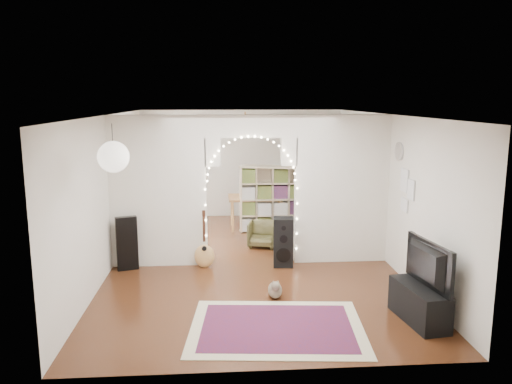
{
  "coord_description": "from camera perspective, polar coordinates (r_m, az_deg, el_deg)",
  "views": [
    {
      "loc": [
        -0.55,
        -8.81,
        2.98
      ],
      "look_at": [
        0.11,
        0.3,
        1.26
      ],
      "focal_mm": 35.0,
      "sensor_mm": 36.0,
      "label": 1
    }
  ],
  "objects": [
    {
      "name": "tabby_cat",
      "position": [
        7.69,
        2.19,
        -11.07
      ],
      "size": [
        0.23,
        0.5,
        0.33
      ],
      "rotation": [
        0.0,
        0.0,
        -0.05
      ],
      "color": "brown",
      "rests_on": "floor"
    },
    {
      "name": "area_rug",
      "position": [
        6.82,
        2.4,
        -15.19
      ],
      "size": [
        2.41,
        1.9,
        0.02
      ],
      "primitive_type": "cube",
      "rotation": [
        0.0,
        0.0,
        -0.09
      ],
      "color": "maroon",
      "rests_on": "floor"
    },
    {
      "name": "paper_lantern",
      "position": [
        6.59,
        -15.98,
        3.89
      ],
      "size": [
        0.4,
        0.4,
        0.4
      ],
      "primitive_type": "sphere",
      "color": "white",
      "rests_on": "ceiling"
    },
    {
      "name": "picture_frames",
      "position": [
        8.51,
        16.79,
        0.18
      ],
      "size": [
        0.02,
        0.5,
        0.7
      ],
      "primitive_type": null,
      "color": "white",
      "rests_on": "wall_right"
    },
    {
      "name": "floor_speaker",
      "position": [
        8.99,
        3.13,
        -5.74
      ],
      "size": [
        0.37,
        0.34,
        0.89
      ],
      "rotation": [
        0.0,
        0.0,
        -0.09
      ],
      "color": "black",
      "rests_on": "floor"
    },
    {
      "name": "tv",
      "position": [
        7.05,
        18.41,
        -7.84
      ],
      "size": [
        0.29,
        1.08,
        0.62
      ],
      "primitive_type": "imported",
      "rotation": [
        0.0,
        0.0,
        1.71
      ],
      "color": "black",
      "rests_on": "media_console"
    },
    {
      "name": "acoustic_guitar",
      "position": [
        8.95,
        -5.93,
        -6.24
      ],
      "size": [
        0.38,
        0.24,
        0.89
      ],
      "rotation": [
        0.0,
        0.0,
        0.36
      ],
      "color": "tan",
      "rests_on": "floor"
    },
    {
      "name": "wall_right",
      "position": [
        9.46,
        14.72,
        0.38
      ],
      "size": [
        0.02,
        7.5,
        2.7
      ],
      "primitive_type": "cube",
      "color": "silver",
      "rests_on": "floor"
    },
    {
      "name": "window",
      "position": [
        10.88,
        -14.28,
        2.5
      ],
      "size": [
        0.04,
        1.2,
        1.4
      ],
      "primitive_type": "cube",
      "color": "white",
      "rests_on": "wall_left"
    },
    {
      "name": "ceiling_fan",
      "position": [
        10.84,
        -1.24,
        7.58
      ],
      "size": [
        1.1,
        1.1,
        0.3
      ],
      "primitive_type": null,
      "color": "#B37D3B",
      "rests_on": "ceiling"
    },
    {
      "name": "flower_vase",
      "position": [
        11.49,
        -0.16,
        -0.04
      ],
      "size": [
        0.19,
        0.19,
        0.19
      ],
      "primitive_type": "imported",
      "rotation": [
        0.0,
        0.0,
        0.01
      ],
      "color": "silver",
      "rests_on": "dining_table"
    },
    {
      "name": "dining_table",
      "position": [
        11.52,
        -0.15,
        -0.86
      ],
      "size": [
        1.21,
        0.81,
        0.76
      ],
      "rotation": [
        0.0,
        0.0,
        0.01
      ],
      "color": "olive",
      "rests_on": "floor"
    },
    {
      "name": "wall_left",
      "position": [
        9.17,
        -16.36,
        -0.02
      ],
      "size": [
        0.02,
        7.5,
        2.7
      ],
      "primitive_type": "cube",
      "color": "silver",
      "rests_on": "floor"
    },
    {
      "name": "ceiling",
      "position": [
        8.83,
        -0.58,
        8.84
      ],
      "size": [
        5.0,
        7.5,
        0.02
      ],
      "primitive_type": "cube",
      "color": "white",
      "rests_on": "wall_back"
    },
    {
      "name": "divider_wall",
      "position": [
        8.96,
        -0.57,
        0.66
      ],
      "size": [
        5.0,
        0.2,
        2.7
      ],
      "color": "silver",
      "rests_on": "floor"
    },
    {
      "name": "wall_clock",
      "position": [
        8.8,
        16.07,
        4.5
      ],
      "size": [
        0.03,
        0.31,
        0.31
      ],
      "primitive_type": "cylinder",
      "rotation": [
        0.0,
        1.57,
        0.0
      ],
      "color": "white",
      "rests_on": "wall_right"
    },
    {
      "name": "wall_back",
      "position": [
        12.68,
        -1.63,
        3.26
      ],
      "size": [
        5.0,
        0.02,
        2.7
      ],
      "primitive_type": "cube",
      "color": "silver",
      "rests_on": "floor"
    },
    {
      "name": "dining_chair_left",
      "position": [
        10.2,
        0.74,
        -4.82
      ],
      "size": [
        0.67,
        0.68,
        0.52
      ],
      "primitive_type": "imported",
      "rotation": [
        0.0,
        0.0,
        -0.23
      ],
      "color": "#484324",
      "rests_on": "floor"
    },
    {
      "name": "media_console",
      "position": [
        7.24,
        18.15,
        -12.05
      ],
      "size": [
        0.54,
        1.05,
        0.5
      ],
      "primitive_type": "cube",
      "rotation": [
        0.0,
        0.0,
        0.14
      ],
      "color": "black",
      "rests_on": "floor"
    },
    {
      "name": "dining_chair_right",
      "position": [
        10.05,
        3.99,
        -5.34
      ],
      "size": [
        0.49,
        0.5,
        0.43
      ],
      "primitive_type": "imported",
      "rotation": [
        0.0,
        0.0,
        -0.05
      ],
      "color": "#484324",
      "rests_on": "floor"
    },
    {
      "name": "guitar_case",
      "position": [
        9.07,
        -14.53,
        -5.71
      ],
      "size": [
        0.39,
        0.22,
        0.96
      ],
      "primitive_type": "cube",
      "rotation": [
        0.0,
        0.0,
        0.29
      ],
      "color": "black",
      "rests_on": "floor"
    },
    {
      "name": "floor",
      "position": [
        9.32,
        -0.55,
        -8.0
      ],
      "size": [
        7.5,
        7.5,
        0.0
      ],
      "primitive_type": "plane",
      "color": "black",
      "rests_on": "ground"
    },
    {
      "name": "bookcase",
      "position": [
        11.28,
        1.86,
        -0.77
      ],
      "size": [
        1.5,
        0.71,
        1.5
      ],
      "primitive_type": "cube",
      "rotation": [
        0.0,
        0.0,
        -0.25
      ],
      "color": "#CEB395",
      "rests_on": "floor"
    },
    {
      "name": "wall_front",
      "position": [
        5.34,
        1.96,
        -7.1
      ],
      "size": [
        5.0,
        0.02,
        2.7
      ],
      "primitive_type": "cube",
      "color": "silver",
      "rests_on": "floor"
    },
    {
      "name": "fairy_lights",
      "position": [
        8.81,
        -0.52,
        1.32
      ],
      "size": [
        1.64,
        0.04,
        1.6
      ],
      "primitive_type": null,
      "color": "#FFEABF",
      "rests_on": "divider_wall"
    }
  ]
}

